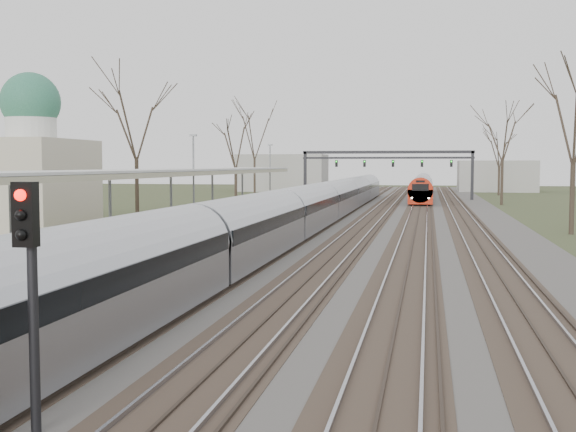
# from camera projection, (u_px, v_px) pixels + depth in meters

# --- Properties ---
(track_bed) EXTENTS (24.00, 160.00, 0.22)m
(track_bed) POSITION_uv_depth(u_px,v_px,m) (366.00, 216.00, 59.87)
(track_bed) COLOR #474442
(track_bed) RESTS_ON ground
(platform) EXTENTS (3.50, 69.00, 1.00)m
(platform) POSITION_uv_depth(u_px,v_px,m) (191.00, 227.00, 44.48)
(platform) COLOR #9E9B93
(platform) RESTS_ON ground
(canopy) EXTENTS (4.10, 50.00, 3.11)m
(canopy) POSITION_uv_depth(u_px,v_px,m) (164.00, 172.00, 39.82)
(canopy) COLOR slate
(canopy) RESTS_ON platform
(dome_building) EXTENTS (10.00, 8.00, 10.30)m
(dome_building) POSITION_uv_depth(u_px,v_px,m) (8.00, 174.00, 47.16)
(dome_building) COLOR beige
(dome_building) RESTS_ON ground
(signal_gantry) EXTENTS (21.00, 0.59, 6.08)m
(signal_gantry) POSITION_uv_depth(u_px,v_px,m) (387.00, 160.00, 88.88)
(signal_gantry) COLOR black
(signal_gantry) RESTS_ON ground
(tree_west_far) EXTENTS (5.50, 5.50, 11.33)m
(tree_west_far) POSITION_uv_depth(u_px,v_px,m) (136.00, 117.00, 55.74)
(tree_west_far) COLOR #2D231C
(tree_west_far) RESTS_ON ground
(tree_east_far) EXTENTS (5.00, 5.00, 10.30)m
(tree_east_far) POSITION_uv_depth(u_px,v_px,m) (574.00, 117.00, 44.01)
(tree_east_far) COLOR #2D231C
(tree_east_far) RESTS_ON ground
(train_near) EXTENTS (2.62, 90.21, 3.05)m
(train_near) POSITION_uv_depth(u_px,v_px,m) (321.00, 203.00, 53.59)
(train_near) COLOR #979AA1
(train_near) RESTS_ON ground
(train_far) EXTENTS (2.62, 45.21, 3.05)m
(train_far) POSITION_uv_depth(u_px,v_px,m) (422.00, 186.00, 95.50)
(train_far) COLOR #979AA1
(train_far) RESTS_ON ground
(signal_post) EXTENTS (0.35, 0.45, 4.10)m
(signal_post) POSITION_uv_depth(u_px,v_px,m) (30.00, 270.00, 11.15)
(signal_post) COLOR black
(signal_post) RESTS_ON ground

